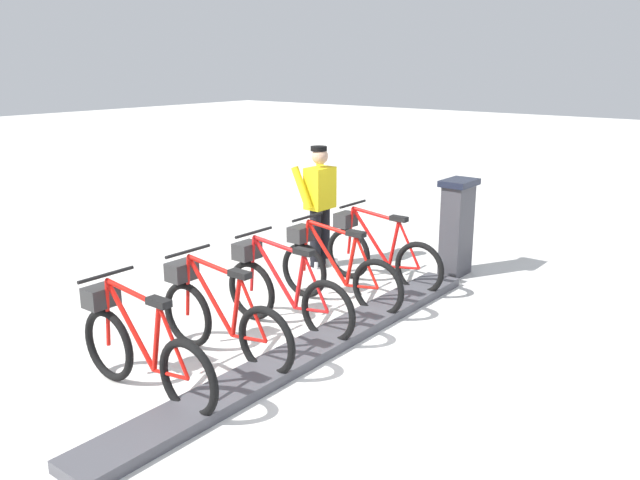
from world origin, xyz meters
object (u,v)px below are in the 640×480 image
at_px(payment_kiosk, 457,226).
at_px(bike_docked_3, 219,316).
at_px(worker_near_rack, 319,202).
at_px(bike_docked_4, 140,348).
at_px(bike_docked_0, 378,253).
at_px(bike_docked_1, 334,270).
at_px(bike_docked_2, 282,291).

xyz_separation_m(payment_kiosk, bike_docked_3, (0.57, 3.73, -0.24)).
distance_m(bike_docked_3, worker_near_rack, 3.13).
xyz_separation_m(bike_docked_3, bike_docked_4, (0.00, 0.91, 0.00)).
distance_m(payment_kiosk, bike_docked_4, 4.67).
relative_size(bike_docked_0, bike_docked_3, 1.00).
bearing_deg(bike_docked_1, bike_docked_0, -90.00).
bearing_deg(worker_near_rack, payment_kiosk, -153.48).
bearing_deg(bike_docked_2, bike_docked_3, 90.00).
distance_m(bike_docked_0, bike_docked_1, 0.91).
bearing_deg(payment_kiosk, bike_docked_4, 82.96).
distance_m(bike_docked_3, bike_docked_4, 0.91).
bearing_deg(bike_docked_0, bike_docked_1, 90.00).
xyz_separation_m(bike_docked_0, bike_docked_1, (0.00, 0.91, 0.00)).
relative_size(bike_docked_0, bike_docked_1, 1.00).
bearing_deg(bike_docked_3, bike_docked_1, -90.00).
xyz_separation_m(bike_docked_2, bike_docked_4, (0.00, 1.81, 0.00)).
bearing_deg(bike_docked_0, bike_docked_4, 90.00).
relative_size(bike_docked_1, bike_docked_4, 1.00).
height_order(payment_kiosk, worker_near_rack, worker_near_rack).
bearing_deg(bike_docked_4, payment_kiosk, -97.04).
bearing_deg(bike_docked_3, bike_docked_0, -90.00).
height_order(bike_docked_2, bike_docked_4, same).
relative_size(payment_kiosk, worker_near_rack, 0.77).
height_order(bike_docked_4, worker_near_rack, worker_near_rack).
bearing_deg(bike_docked_3, bike_docked_2, -90.00).
distance_m(bike_docked_1, bike_docked_4, 2.72).
relative_size(payment_kiosk, bike_docked_4, 0.74).
bearing_deg(worker_near_rack, bike_docked_0, 170.31).
height_order(bike_docked_2, bike_docked_3, same).
height_order(bike_docked_0, bike_docked_1, same).
distance_m(bike_docked_0, worker_near_rack, 1.19).
bearing_deg(bike_docked_0, bike_docked_3, 90.00).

